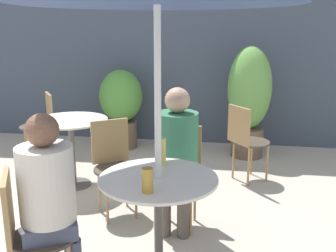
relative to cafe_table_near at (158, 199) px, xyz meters
name	(u,v)px	position (x,y,z in m)	size (l,w,h in m)	color
storefront_wall	(187,42)	(-0.21, 3.42, 0.90)	(10.00, 0.06, 3.00)	#3D4756
cafe_table_near	(158,199)	(0.00, 0.00, 0.00)	(0.80, 0.80, 0.75)	#514C47
cafe_table_far	(71,133)	(-1.24, 1.49, 0.00)	(0.80, 0.80, 0.75)	#514C47
bistro_chair_0	(180,166)	(0.03, 0.84, -0.06)	(0.42, 0.42, 0.88)	#42382D
bistro_chair_1	(27,227)	(-0.74, -0.39, -0.06)	(0.47, 0.46, 0.88)	#42382D
bistro_chair_3	(245,136)	(0.62, 1.90, -0.06)	(0.48, 0.47, 0.88)	#42382D
bistro_chair_4	(43,120)	(-1.97, 2.27, -0.06)	(0.48, 0.47, 0.88)	#42382D
bistro_chair_5	(113,158)	(-0.61, 0.95, -0.06)	(0.47, 0.47, 0.88)	#42382D
seated_person_0	(177,148)	(0.03, 0.69, 0.14)	(0.35, 0.36, 1.25)	brown
seated_person_1	(50,194)	(-0.61, -0.32, 0.14)	(0.42, 0.40, 1.24)	#42475B
beer_glass_0	(161,151)	(-0.02, 0.25, 0.25)	(0.07, 0.07, 0.20)	#DBC65B
beer_glass_1	(148,180)	(-0.02, -0.25, 0.23)	(0.07, 0.07, 0.15)	#B28433
potted_plant_0	(121,104)	(-1.10, 2.95, 0.04)	(0.61, 0.61, 1.13)	brown
potted_plant_1	(249,97)	(0.69, 2.84, 0.21)	(0.58, 0.58, 1.48)	brown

